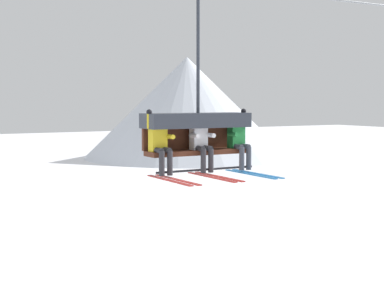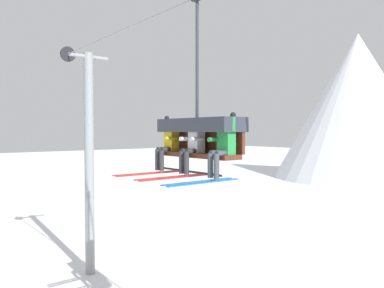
{
  "view_description": "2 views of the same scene",
  "coord_description": "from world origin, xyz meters",
  "px_view_note": "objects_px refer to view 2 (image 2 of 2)",
  "views": [
    {
      "loc": [
        -6.88,
        -11.17,
        6.16
      ],
      "look_at": [
        -1.0,
        -0.94,
        5.28
      ],
      "focal_mm": 55.0,
      "sensor_mm": 36.0,
      "label": 1
    },
    {
      "loc": [
        5.51,
        -5.98,
        5.62
      ],
      "look_at": [
        -1.04,
        -0.73,
        5.33
      ],
      "focal_mm": 35.0,
      "sensor_mm": 36.0,
      "label": 2
    }
  ],
  "objects_px": {
    "lift_tower_near": "(89,158)",
    "skier_yellow": "(167,143)",
    "skier_white": "(192,145)",
    "chairlift_chair": "(200,130)",
    "skier_green": "(222,146)"
  },
  "relations": [
    {
      "from": "lift_tower_near",
      "to": "skier_yellow",
      "type": "bearing_deg",
      "value": -7.89
    },
    {
      "from": "lift_tower_near",
      "to": "skier_green",
      "type": "height_order",
      "value": "lift_tower_near"
    },
    {
      "from": "lift_tower_near",
      "to": "skier_yellow",
      "type": "distance_m",
      "value": 6.78
    },
    {
      "from": "lift_tower_near",
      "to": "skier_yellow",
      "type": "relative_size",
      "value": 5.17
    },
    {
      "from": "skier_yellow",
      "to": "skier_white",
      "type": "relative_size",
      "value": 1.0
    },
    {
      "from": "skier_white",
      "to": "skier_green",
      "type": "bearing_deg",
      "value": 0.42
    },
    {
      "from": "chairlift_chair",
      "to": "skier_green",
      "type": "relative_size",
      "value": 2.24
    },
    {
      "from": "chairlift_chair",
      "to": "skier_white",
      "type": "xyz_separation_m",
      "value": [
        -0.0,
        -0.22,
        -0.32
      ]
    },
    {
      "from": "skier_yellow",
      "to": "skier_white",
      "type": "height_order",
      "value": "skier_yellow"
    },
    {
      "from": "skier_yellow",
      "to": "skier_green",
      "type": "relative_size",
      "value": 1.0
    },
    {
      "from": "skier_green",
      "to": "lift_tower_near",
      "type": "bearing_deg",
      "value": 173.83
    },
    {
      "from": "chairlift_chair",
      "to": "skier_green",
      "type": "distance_m",
      "value": 1.01
    },
    {
      "from": "lift_tower_near",
      "to": "skier_white",
      "type": "relative_size",
      "value": 5.17
    },
    {
      "from": "chairlift_chair",
      "to": "lift_tower_near",
      "type": "bearing_deg",
      "value": 174.66
    },
    {
      "from": "skier_white",
      "to": "skier_green",
      "type": "xyz_separation_m",
      "value": [
        0.94,
        0.01,
        0.02
      ]
    }
  ]
}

